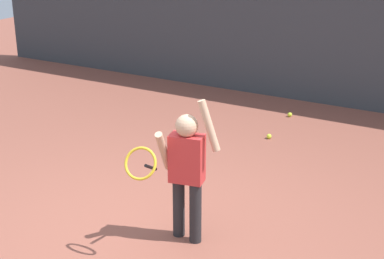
# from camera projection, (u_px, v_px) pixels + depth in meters

# --- Properties ---
(ground_plane) EXTENTS (20.00, 20.00, 0.00)m
(ground_plane) POSITION_uv_depth(u_px,v_px,m) (135.00, 230.00, 5.49)
(ground_plane) COLOR brown
(tennis_player) EXTENTS (0.63, 0.67, 1.35)m
(tennis_player) POSITION_uv_depth(u_px,v_px,m) (185.00, 167.00, 5.09)
(tennis_player) COLOR #232326
(tennis_player) RESTS_ON ground
(tennis_ball_1) EXTENTS (0.07, 0.07, 0.07)m
(tennis_ball_1) POSITION_uv_depth(u_px,v_px,m) (290.00, 115.00, 8.54)
(tennis_ball_1) COLOR #CCE033
(tennis_ball_1) RESTS_ON ground
(tennis_ball_2) EXTENTS (0.07, 0.07, 0.07)m
(tennis_ball_2) POSITION_uv_depth(u_px,v_px,m) (269.00, 136.00, 7.70)
(tennis_ball_2) COLOR #CCE033
(tennis_ball_2) RESTS_ON ground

